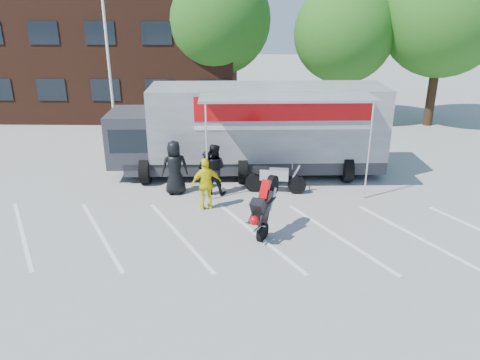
{
  "coord_description": "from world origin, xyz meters",
  "views": [
    {
      "loc": [
        -0.09,
        -11.56,
        6.7
      ],
      "look_at": [
        -0.38,
        2.3,
        1.3
      ],
      "focal_mm": 35.0,
      "sensor_mm": 36.0,
      "label": 1
    }
  ],
  "objects_px": {
    "flagpole": "(112,38)",
    "parked_motorcycle": "(275,192)",
    "spectator_hivis": "(206,184)",
    "tree_right": "(443,15)",
    "tree_left": "(216,20)",
    "transporter_truck": "(254,172)",
    "stunt_bike_rider": "(270,231)",
    "spectator_leather_a": "(175,168)",
    "spectator_leather_c": "(214,169)",
    "spectator_leather_b": "(206,173)",
    "tree_mid": "(344,33)"
  },
  "relations": [
    {
      "from": "spectator_leather_c",
      "to": "tree_mid",
      "type": "bearing_deg",
      "value": -108.85
    },
    {
      "from": "tree_right",
      "to": "spectator_hivis",
      "type": "relative_size",
      "value": 5.06
    },
    {
      "from": "transporter_truck",
      "to": "parked_motorcycle",
      "type": "distance_m",
      "value": 2.25
    },
    {
      "from": "tree_mid",
      "to": "transporter_truck",
      "type": "distance_m",
      "value": 10.97
    },
    {
      "from": "tree_left",
      "to": "transporter_truck",
      "type": "distance_m",
      "value": 11.21
    },
    {
      "from": "tree_left",
      "to": "stunt_bike_rider",
      "type": "bearing_deg",
      "value": -80.02
    },
    {
      "from": "tree_right",
      "to": "parked_motorcycle",
      "type": "height_order",
      "value": "tree_right"
    },
    {
      "from": "stunt_bike_rider",
      "to": "spectator_leather_a",
      "type": "xyz_separation_m",
      "value": [
        -3.35,
        2.92,
        1.0
      ]
    },
    {
      "from": "tree_mid",
      "to": "spectator_leather_b",
      "type": "distance_m",
      "value": 13.38
    },
    {
      "from": "parked_motorcycle",
      "to": "spectator_hivis",
      "type": "distance_m",
      "value": 2.95
    },
    {
      "from": "tree_mid",
      "to": "tree_right",
      "type": "relative_size",
      "value": 0.84
    },
    {
      "from": "tree_right",
      "to": "spectator_hivis",
      "type": "distance_m",
      "value": 17.07
    },
    {
      "from": "flagpole",
      "to": "tree_left",
      "type": "xyz_separation_m",
      "value": [
        4.24,
        6.0,
        0.51
      ]
    },
    {
      "from": "tree_left",
      "to": "stunt_bike_rider",
      "type": "xyz_separation_m",
      "value": [
        2.58,
        -14.66,
        -5.57
      ]
    },
    {
      "from": "tree_right",
      "to": "stunt_bike_rider",
      "type": "relative_size",
      "value": 4.53
    },
    {
      "from": "tree_right",
      "to": "spectator_leather_c",
      "type": "distance_m",
      "value": 16.05
    },
    {
      "from": "tree_mid",
      "to": "transporter_truck",
      "type": "relative_size",
      "value": 0.69
    },
    {
      "from": "spectator_leather_a",
      "to": "stunt_bike_rider",
      "type": "bearing_deg",
      "value": 121.94
    },
    {
      "from": "flagpole",
      "to": "transporter_truck",
      "type": "height_order",
      "value": "flagpole"
    },
    {
      "from": "tree_mid",
      "to": "flagpole",
      "type": "bearing_deg",
      "value": -156.03
    },
    {
      "from": "tree_left",
      "to": "spectator_hivis",
      "type": "xyz_separation_m",
      "value": [
        0.48,
        -13.07,
        -4.67
      ]
    },
    {
      "from": "tree_left",
      "to": "spectator_leather_b",
      "type": "distance_m",
      "value": 12.79
    },
    {
      "from": "tree_right",
      "to": "spectator_leather_b",
      "type": "relative_size",
      "value": 5.45
    },
    {
      "from": "parked_motorcycle",
      "to": "spectator_leather_a",
      "type": "xyz_separation_m",
      "value": [
        -3.66,
        -0.13,
        1.0
      ]
    },
    {
      "from": "tree_right",
      "to": "parked_motorcycle",
      "type": "bearing_deg",
      "value": -132.05
    },
    {
      "from": "flagpole",
      "to": "spectator_leather_b",
      "type": "bearing_deg",
      "value": -51.81
    },
    {
      "from": "flagpole",
      "to": "parked_motorcycle",
      "type": "bearing_deg",
      "value": -38.19
    },
    {
      "from": "flagpole",
      "to": "tree_left",
      "type": "relative_size",
      "value": 0.93
    },
    {
      "from": "spectator_leather_c",
      "to": "spectator_hivis",
      "type": "height_order",
      "value": "spectator_leather_c"
    },
    {
      "from": "tree_left",
      "to": "tree_right",
      "type": "relative_size",
      "value": 0.95
    },
    {
      "from": "transporter_truck",
      "to": "parked_motorcycle",
      "type": "xyz_separation_m",
      "value": [
        0.76,
        -2.11,
        0.0
      ]
    },
    {
      "from": "spectator_leather_c",
      "to": "flagpole",
      "type": "bearing_deg",
      "value": -37.59
    },
    {
      "from": "spectator_hivis",
      "to": "transporter_truck",
      "type": "bearing_deg",
      "value": -134.27
    },
    {
      "from": "flagpole",
      "to": "transporter_truck",
      "type": "relative_size",
      "value": 0.72
    },
    {
      "from": "spectator_leather_c",
      "to": "spectator_leather_b",
      "type": "bearing_deg",
      "value": 44.27
    },
    {
      "from": "tree_right",
      "to": "transporter_truck",
      "type": "bearing_deg",
      "value": -141.02
    },
    {
      "from": "spectator_leather_c",
      "to": "transporter_truck",
      "type": "bearing_deg",
      "value": -111.99
    },
    {
      "from": "tree_right",
      "to": "spectator_leather_c",
      "type": "height_order",
      "value": "tree_right"
    },
    {
      "from": "tree_left",
      "to": "tree_mid",
      "type": "xyz_separation_m",
      "value": [
        7.0,
        -1.0,
        -0.62
      ]
    },
    {
      "from": "flagpole",
      "to": "spectator_leather_b",
      "type": "height_order",
      "value": "flagpole"
    },
    {
      "from": "flagpole",
      "to": "stunt_bike_rider",
      "type": "bearing_deg",
      "value": -51.76
    },
    {
      "from": "tree_left",
      "to": "parked_motorcycle",
      "type": "height_order",
      "value": "tree_left"
    },
    {
      "from": "flagpole",
      "to": "stunt_bike_rider",
      "type": "xyz_separation_m",
      "value": [
        6.82,
        -8.66,
        -5.05
      ]
    },
    {
      "from": "flagpole",
      "to": "transporter_truck",
      "type": "distance_m",
      "value": 8.85
    },
    {
      "from": "transporter_truck",
      "to": "spectator_hivis",
      "type": "relative_size",
      "value": 6.2
    },
    {
      "from": "tree_right",
      "to": "spectator_leather_a",
      "type": "xyz_separation_m",
      "value": [
        -12.78,
        -10.23,
        -4.88
      ]
    },
    {
      "from": "tree_right",
      "to": "tree_left",
      "type": "bearing_deg",
      "value": 172.87
    },
    {
      "from": "tree_right",
      "to": "transporter_truck",
      "type": "relative_size",
      "value": 0.82
    },
    {
      "from": "stunt_bike_rider",
      "to": "spectator_hivis",
      "type": "xyz_separation_m",
      "value": [
        -2.1,
        1.59,
        0.9
      ]
    },
    {
      "from": "flagpole",
      "to": "tree_mid",
      "type": "xyz_separation_m",
      "value": [
        11.24,
        5.0,
        -0.11
      ]
    }
  ]
}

